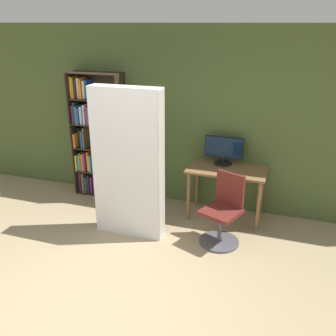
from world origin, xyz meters
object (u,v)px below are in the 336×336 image
monitor (224,150)px  bookshelf (93,136)px  office_chair (223,216)px  mattress_near (128,164)px

monitor → bookshelf: (-2.13, 0.01, -0.00)m
monitor → bookshelf: bookshelf is taller
office_chair → bookshelf: bearing=159.8°
office_chair → monitor: bearing=102.0°
office_chair → bookshelf: size_ratio=0.46×
monitor → mattress_near: (-1.05, -1.00, 0.01)m
bookshelf → mattress_near: bearing=-43.2°
monitor → office_chair: monitor is taller
bookshelf → mattress_near: bookshelf is taller
office_chair → mattress_near: 1.39m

